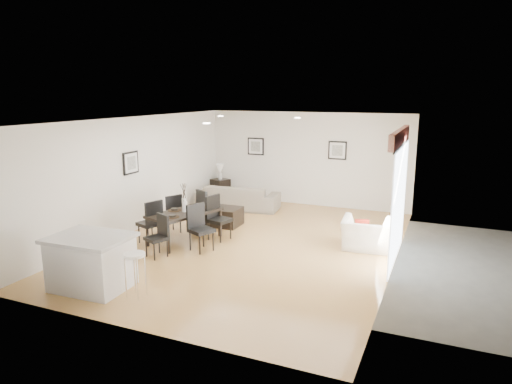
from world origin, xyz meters
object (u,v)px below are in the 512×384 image
at_px(sofa, 238,197).
at_px(side_table, 220,189).
at_px(dining_chair_head, 159,233).
at_px(dining_chair_wnear, 152,220).
at_px(armchair, 367,234).
at_px(dining_chair_enear, 199,225).
at_px(dining_chair_foot, 206,207).
at_px(dining_chair_efar, 216,215).
at_px(kitchen_island, 91,262).
at_px(dining_table, 185,215).
at_px(coffee_table, 218,216).
at_px(dining_chair_wfar, 172,212).
at_px(bar_stool, 135,259).

bearing_deg(sofa, side_table, -48.24).
bearing_deg(dining_chair_head, dining_chair_wnear, 158.81).
distance_m(armchair, dining_chair_enear, 3.53).
bearing_deg(dining_chair_foot, dining_chair_wnear, 97.02).
distance_m(dining_chair_head, dining_chair_foot, 2.02).
bearing_deg(dining_chair_efar, sofa, 28.60).
distance_m(dining_chair_foot, kitchen_island, 3.76).
bearing_deg(dining_chair_enear, side_table, 46.38).
distance_m(sofa, dining_chair_head, 4.12).
bearing_deg(dining_table, dining_chair_wnear, -125.81).
bearing_deg(coffee_table, dining_chair_efar, -64.88).
bearing_deg(kitchen_island, dining_chair_wfar, 95.88).
bearing_deg(dining_chair_foot, kitchen_island, 115.98).
distance_m(dining_chair_wnear, dining_chair_efar, 1.42).
bearing_deg(sofa, kitchen_island, 83.56).
xyz_separation_m(armchair, dining_chair_wfar, (-4.38, -0.68, 0.19)).
distance_m(side_table, bar_stool, 7.08).
xyz_separation_m(kitchen_island, bar_stool, (0.90, 0.00, 0.18)).
bearing_deg(sofa, dining_chair_wnear, 76.61).
relative_size(armchair, dining_chair_head, 1.18).
distance_m(dining_table, dining_chair_foot, 1.01).
distance_m(coffee_table, kitchen_island, 4.21).
distance_m(dining_chair_enear, kitchen_island, 2.49).
relative_size(coffee_table, side_table, 1.83).
bearing_deg(dining_table, dining_chair_head, -71.43).
relative_size(armchair, bar_stool, 1.36).
bearing_deg(dining_chair_foot, dining_chair_wfar, 77.07).
bearing_deg(bar_stool, dining_chair_enear, 95.00).
distance_m(dining_chair_wfar, coffee_table, 1.29).
bearing_deg(dining_chair_foot, side_table, -41.57).
bearing_deg(dining_table, dining_chair_efar, 53.93).
height_order(dining_chair_efar, dining_chair_foot, dining_chair_efar).
height_order(dining_chair_enear, dining_chair_efar, dining_chair_efar).
bearing_deg(dining_chair_wfar, coffee_table, 174.21).
relative_size(dining_chair_head, side_table, 1.39).
xyz_separation_m(armchair, coffee_table, (-3.73, 0.39, -0.10)).
xyz_separation_m(dining_chair_wnear, dining_chair_head, (0.60, -0.58, -0.06)).
bearing_deg(side_table, dining_table, -73.30).
relative_size(dining_chair_wfar, dining_chair_foot, 0.97).
relative_size(side_table, kitchen_island, 0.46).
xyz_separation_m(dining_chair_head, side_table, (-1.24, 5.04, -0.17)).
relative_size(sofa, coffee_table, 2.05).
bearing_deg(dining_table, sofa, 109.91).
xyz_separation_m(dining_chair_efar, coffee_table, (-0.49, 1.02, -0.33)).
bearing_deg(dining_chair_efar, dining_chair_enear, -166.05).
relative_size(dining_chair_enear, side_table, 1.59).
xyz_separation_m(dining_chair_wfar, dining_chair_efar, (1.14, 0.05, 0.04)).
distance_m(dining_chair_enear, bar_stool, 2.40).
bearing_deg(dining_chair_enear, dining_chair_foot, 48.24).
bearing_deg(bar_stool, armchair, 51.54).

